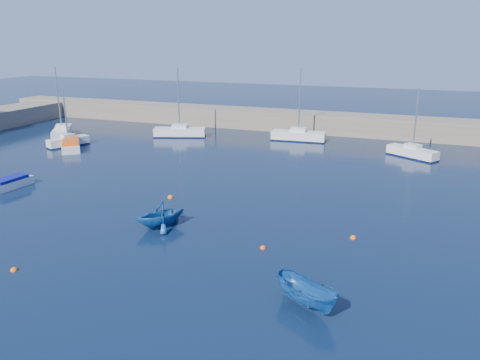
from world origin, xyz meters
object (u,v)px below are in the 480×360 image
(dinghy_center, at_px, (164,218))
(dinghy_right, at_px, (307,294))
(sailboat_4, at_px, (62,132))
(motorboat_1, at_px, (10,183))
(sailboat_5, at_px, (180,132))
(dinghy_left, at_px, (160,214))
(motorboat_2, at_px, (71,145))
(sailboat_6, at_px, (298,135))
(sailboat_7, at_px, (412,152))
(sailboat_3, at_px, (68,141))

(dinghy_center, bearing_deg, dinghy_right, -38.89)
(sailboat_4, bearing_deg, motorboat_1, -94.55)
(sailboat_5, bearing_deg, dinghy_right, -163.78)
(motorboat_1, bearing_deg, sailboat_5, 86.52)
(dinghy_center, height_order, dinghy_left, dinghy_left)
(sailboat_5, relative_size, motorboat_2, 1.63)
(sailboat_6, relative_size, dinghy_left, 2.52)
(sailboat_5, height_order, dinghy_right, sailboat_5)
(motorboat_1, bearing_deg, sailboat_7, 40.68)
(sailboat_4, distance_m, motorboat_1, 22.26)
(motorboat_2, xyz_separation_m, dinghy_left, (21.51, -16.70, 0.41))
(sailboat_5, bearing_deg, dinghy_center, -174.16)
(sailboat_4, bearing_deg, dinghy_center, -72.74)
(dinghy_left, distance_m, dinghy_right, 13.19)
(sailboat_3, xyz_separation_m, dinghy_center, (22.86, -17.28, -0.24))
(sailboat_3, xyz_separation_m, sailboat_7, (38.55, 8.74, 0.01))
(sailboat_4, distance_m, dinghy_right, 48.51)
(sailboat_3, xyz_separation_m, dinghy_left, (23.02, -18.03, 0.35))
(sailboat_3, distance_m, sailboat_6, 28.04)
(sailboat_5, distance_m, dinghy_left, 30.69)
(sailboat_7, bearing_deg, motorboat_1, 158.60)
(sailboat_3, bearing_deg, sailboat_5, 66.94)
(dinghy_center, relative_size, dinghy_left, 0.94)
(sailboat_3, bearing_deg, sailboat_6, 49.66)
(sailboat_6, xyz_separation_m, dinghy_left, (-1.90, -30.87, 0.27))
(sailboat_3, height_order, sailboat_7, sailboat_7)
(sailboat_3, height_order, dinghy_right, sailboat_3)
(sailboat_7, xyz_separation_m, dinghy_left, (-15.53, -26.77, 0.34))
(sailboat_5, relative_size, sailboat_7, 1.19)
(dinghy_left, bearing_deg, sailboat_3, 179.75)
(sailboat_3, xyz_separation_m, sailboat_4, (-4.61, 4.24, 0.06))
(sailboat_4, bearing_deg, dinghy_left, -73.53)
(sailboat_5, distance_m, motorboat_2, 13.81)
(sailboat_3, bearing_deg, sailboat_7, 35.18)
(sailboat_7, bearing_deg, dinghy_right, -154.75)
(sailboat_3, height_order, sailboat_4, sailboat_4)
(dinghy_left, bearing_deg, motorboat_1, -152.55)
(sailboat_4, xyz_separation_m, dinghy_left, (27.63, -22.27, 0.29))
(sailboat_5, bearing_deg, sailboat_6, -98.11)
(dinghy_right, bearing_deg, sailboat_6, 45.48)
(sailboat_4, bearing_deg, sailboat_6, -18.42)
(sailboat_3, relative_size, dinghy_center, 2.00)
(sailboat_5, xyz_separation_m, dinghy_center, (13.02, -26.96, -0.31))
(sailboat_6, relative_size, motorboat_1, 2.25)
(sailboat_6, relative_size, dinghy_right, 2.39)
(sailboat_4, distance_m, sailboat_7, 43.39)
(sailboat_4, xyz_separation_m, sailboat_7, (43.16, 4.50, -0.05))
(sailboat_7, distance_m, dinghy_left, 30.95)
(dinghy_right, bearing_deg, sailboat_4, 84.81)
(dinghy_right, bearing_deg, dinghy_center, 90.15)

